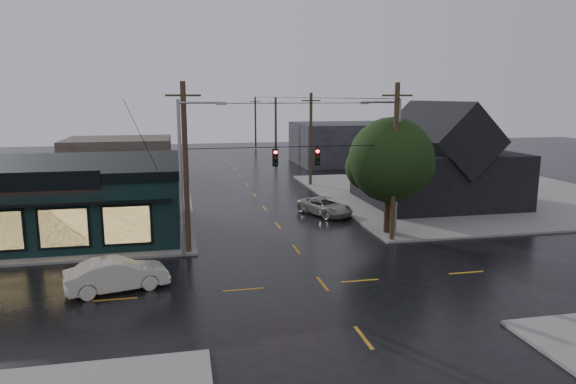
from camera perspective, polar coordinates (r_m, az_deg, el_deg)
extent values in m
plane|color=black|center=(26.33, 3.83, -10.13)|extent=(160.00, 160.00, 0.00)
cube|color=gray|center=(46.59, -28.12, -2.09)|extent=(28.00, 28.00, 0.15)
cube|color=gray|center=(52.04, 19.31, -0.21)|extent=(28.00, 28.00, 0.15)
cube|color=black|center=(38.27, -24.08, -0.96)|extent=(16.00, 12.00, 4.20)
cube|color=black|center=(37.90, -24.35, 2.60)|extent=(16.30, 12.30, 0.60)
cube|color=#FF1E14|center=(32.03, -26.64, 1.02)|extent=(7.00, 0.16, 0.90)
cube|color=black|center=(46.64, 16.10, 1.67)|extent=(12.00, 11.00, 4.50)
cylinder|color=black|center=(35.51, 11.21, -1.50)|extent=(0.70, 0.70, 3.66)
sphere|color=black|center=(35.00, 11.39, 3.50)|extent=(5.74, 5.74, 5.74)
cylinder|color=black|center=(31.08, 0.74, 5.05)|extent=(13.00, 0.04, 0.04)
cube|color=#332B25|center=(64.50, -18.26, 3.75)|extent=(12.00, 10.00, 4.40)
cube|color=black|center=(72.65, 6.49, 5.41)|extent=(14.00, 12.00, 5.60)
imported|color=beige|center=(26.51, -18.45, -8.70)|extent=(5.10, 2.89, 1.59)
imported|color=gray|center=(40.85, 4.12, -1.60)|extent=(4.16, 5.48, 1.38)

